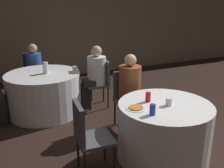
{
  "coord_description": "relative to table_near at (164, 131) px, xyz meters",
  "views": [
    {
      "loc": [
        -1.92,
        -2.42,
        1.91
      ],
      "look_at": [
        -0.57,
        0.58,
        0.83
      ],
      "focal_mm": 40.0,
      "sensor_mm": 36.0,
      "label": 1
    }
  ],
  "objects": [
    {
      "name": "table_far",
      "position": [
        -1.13,
        2.03,
        -0.0
      ],
      "size": [
        1.3,
        1.3,
        0.73
      ],
      "color": "silver",
      "rests_on": "ground_plane"
    },
    {
      "name": "chair_near_north",
      "position": [
        -0.01,
        0.99,
        0.17
      ],
      "size": [
        0.4,
        0.41,
        0.89
      ],
      "rotation": [
        0.0,
        0.0,
        -3.13
      ],
      "color": "#47474C",
      "rests_on": "ground_plane"
    },
    {
      "name": "ground_plane",
      "position": [
        0.17,
        0.13,
        -0.36
      ],
      "size": [
        16.0,
        16.0,
        0.0
      ],
      "primitive_type": "plane",
      "color": "black"
    },
    {
      "name": "table_near",
      "position": [
        0.0,
        0.0,
        0.0
      ],
      "size": [
        1.16,
        1.16,
        0.73
      ],
      "color": "white",
      "rests_on": "ground_plane"
    },
    {
      "name": "wall_back",
      "position": [
        0.17,
        4.26,
        1.04
      ],
      "size": [
        16.0,
        0.06,
        2.8
      ],
      "color": "#7A6B5B",
      "rests_on": "ground_plane"
    },
    {
      "name": "person_white_shirt",
      "position": [
        -0.23,
        1.91,
        0.23
      ],
      "size": [
        0.51,
        0.37,
        1.17
      ],
      "rotation": [
        0.0,
        0.0,
        1.44
      ],
      "color": "#282828",
      "rests_on": "ground_plane"
    },
    {
      "name": "chair_far_north",
      "position": [
        -1.15,
        3.09,
        0.17
      ],
      "size": [
        0.41,
        0.41,
        0.89
      ],
      "rotation": [
        0.0,
        0.0,
        -3.12
      ],
      "color": "#47474C",
      "rests_on": "ground_plane"
    },
    {
      "name": "soda_can_red",
      "position": [
        -0.15,
        0.16,
        0.43
      ],
      "size": [
        0.07,
        0.07,
        0.12
      ],
      "color": "red",
      "rests_on": "table_near"
    },
    {
      "name": "cup_far",
      "position": [
        -0.57,
        1.95,
        0.41
      ],
      "size": [
        0.08,
        0.08,
        0.09
      ],
      "color": "silver",
      "rests_on": "table_far"
    },
    {
      "name": "person_floral_shirt",
      "position": [
        -0.01,
        0.83,
        0.23
      ],
      "size": [
        0.34,
        0.51,
        1.18
      ],
      "rotation": [
        0.0,
        0.0,
        -3.13
      ],
      "color": "#33384C",
      "rests_on": "ground_plane"
    },
    {
      "name": "soda_can_blue",
      "position": [
        -0.31,
        -0.18,
        0.43
      ],
      "size": [
        0.07,
        0.07,
        0.12
      ],
      "color": "#1E38A5",
      "rests_on": "table_near"
    },
    {
      "name": "cup_near",
      "position": [
        0.01,
        -0.04,
        0.41
      ],
      "size": [
        0.08,
        0.08,
        0.09
      ],
      "color": "white",
      "rests_on": "table_near"
    },
    {
      "name": "person_blue_shirt",
      "position": [
        -1.15,
        2.92,
        0.19
      ],
      "size": [
        0.32,
        0.5,
        1.11
      ],
      "rotation": [
        0.0,
        0.0,
        -3.12
      ],
      "color": "#282828",
      "rests_on": "ground_plane"
    },
    {
      "name": "bottle_far",
      "position": [
        -1.08,
        2.0,
        0.46
      ],
      "size": [
        0.09,
        0.09,
        0.2
      ],
      "color": "white",
      "rests_on": "table_far"
    },
    {
      "name": "pizza_plate_near",
      "position": [
        -0.39,
        0.04,
        0.37
      ],
      "size": [
        0.24,
        0.24,
        0.02
      ],
      "color": "white",
      "rests_on": "table_near"
    },
    {
      "name": "chair_far_east",
      "position": [
        -0.08,
        1.89,
        0.17
      ],
      "size": [
        0.45,
        0.45,
        0.89
      ],
      "rotation": [
        0.0,
        0.0,
        1.44
      ],
      "color": "#47474C",
      "rests_on": "ground_plane"
    },
    {
      "name": "chair_near_west",
      "position": [
        -0.99,
        0.07,
        0.17
      ],
      "size": [
        0.43,
        0.43,
        0.89
      ],
      "rotation": [
        0.0,
        0.0,
        -1.64
      ],
      "color": "#47474C",
      "rests_on": "ground_plane"
    }
  ]
}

